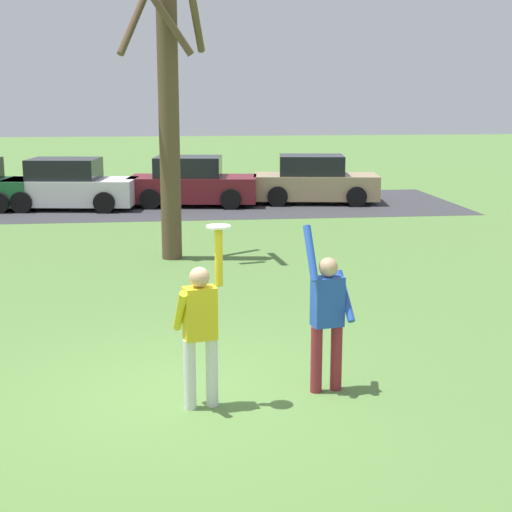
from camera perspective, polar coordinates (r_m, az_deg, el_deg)
name	(u,v)px	position (r m, az deg, el deg)	size (l,w,h in m)	color
ground_plane	(187,396)	(9.14, -5.27, -10.50)	(120.00, 120.00, 0.00)	#567F3D
person_catcher	(200,325)	(8.48, -4.26, -5.25)	(0.57, 0.49, 2.08)	silver
person_defender	(327,313)	(8.97, 5.43, -4.31)	(0.60, 0.51, 2.04)	maroon
frisbee_disc	(218,227)	(8.28, -2.87, 2.25)	(0.27, 0.27, 0.02)	white
parked_car_white	(69,186)	(24.50, -14.03, 5.18)	(4.31, 2.47, 1.59)	white
parked_car_maroon	(192,183)	(24.65, -4.88, 5.53)	(4.31, 2.47, 1.59)	maroon
parked_car_tan	(314,181)	(25.21, 4.45, 5.68)	(4.31, 2.47, 1.59)	tan
parking_strip	(139,206)	(24.81, -8.85, 3.79)	(20.81, 6.40, 0.01)	#38383D
bare_tree_tall	(169,111)	(16.29, -6.66, 10.87)	(1.88, 1.86, 6.35)	brown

